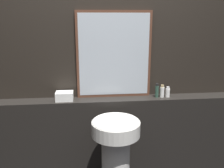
{
  "coord_description": "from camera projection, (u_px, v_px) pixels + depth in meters",
  "views": [
    {
      "loc": [
        -0.24,
        -1.23,
        1.68
      ],
      "look_at": [
        -0.01,
        1.04,
        1.08
      ],
      "focal_mm": 40.0,
      "sensor_mm": 36.0,
      "label": 1
    }
  ],
  "objects": [
    {
      "name": "conditioner_bottle",
      "position": [
        162.0,
        91.0,
        2.53
      ],
      "size": [
        0.04,
        0.04,
        0.13
      ],
      "color": "white",
      "rests_on": "vanity_counter"
    },
    {
      "name": "shampoo_bottle",
      "position": [
        157.0,
        91.0,
        2.52
      ],
      "size": [
        0.04,
        0.04,
        0.14
      ],
      "color": "#2D4C3D",
      "rests_on": "vanity_counter"
    },
    {
      "name": "lotion_bottle",
      "position": [
        168.0,
        92.0,
        2.54
      ],
      "size": [
        0.04,
        0.04,
        0.11
      ],
      "color": "white",
      "rests_on": "vanity_counter"
    },
    {
      "name": "wall_back",
      "position": [
        110.0,
        62.0,
        2.53
      ],
      "size": [
        8.0,
        0.06,
        2.5
      ],
      "color": "black",
      "rests_on": "ground_plane"
    },
    {
      "name": "mirror",
      "position": [
        114.0,
        55.0,
        2.47
      ],
      "size": [
        0.74,
        0.03,
        0.86
      ],
      "color": "#563323",
      "rests_on": "vanity_counter"
    },
    {
      "name": "pedestal_sink",
      "position": [
        116.0,
        156.0,
        2.2
      ],
      "size": [
        0.42,
        0.42,
        0.84
      ],
      "color": "silver",
      "rests_on": "ground_plane"
    },
    {
      "name": "towel_stack",
      "position": [
        65.0,
        96.0,
        2.44
      ],
      "size": [
        0.17,
        0.13,
        0.08
      ],
      "color": "white",
      "rests_on": "vanity_counter"
    },
    {
      "name": "vanity_counter",
      "position": [
        112.0,
        140.0,
        2.61
      ],
      "size": [
        2.78,
        0.2,
        0.9
      ],
      "color": "black",
      "rests_on": "ground_plane"
    }
  ]
}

